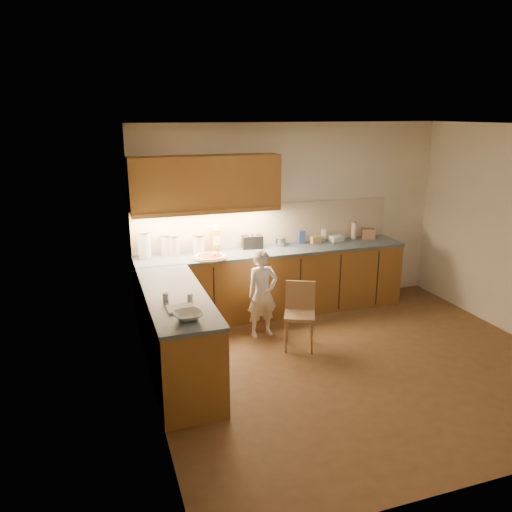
% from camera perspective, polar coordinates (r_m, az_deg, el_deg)
% --- Properties ---
extents(room, '(4.54, 4.50, 2.62)m').
position_cam_1_polar(room, '(5.32, 12.40, 4.37)').
color(room, '#55371D').
rests_on(room, ground).
extents(l_counter, '(3.77, 2.62, 0.92)m').
position_cam_1_polar(l_counter, '(6.39, -1.18, -4.63)').
color(l_counter, brown).
rests_on(l_counter, ground).
extents(backsplash, '(3.75, 0.02, 0.58)m').
position_cam_1_polar(backsplash, '(7.02, 1.26, 3.63)').
color(backsplash, beige).
rests_on(backsplash, l_counter).
extents(upper_cabinets, '(1.95, 0.36, 0.73)m').
position_cam_1_polar(upper_cabinets, '(6.51, -5.78, 8.28)').
color(upper_cabinets, brown).
rests_on(upper_cabinets, ground).
extents(pizza_on_board, '(0.44, 0.44, 0.18)m').
position_cam_1_polar(pizza_on_board, '(6.43, -5.26, -0.09)').
color(pizza_on_board, '#A78753').
rests_on(pizza_on_board, l_counter).
extents(child, '(0.43, 0.31, 1.11)m').
position_cam_1_polar(child, '(6.21, 0.74, -4.32)').
color(child, white).
rests_on(child, ground).
extents(wooden_chair, '(0.47, 0.47, 0.79)m').
position_cam_1_polar(wooden_chair, '(6.00, 5.02, -6.16)').
color(wooden_chair, '#A78158').
rests_on(wooden_chair, ground).
extents(mixing_bowl, '(0.29, 0.29, 0.06)m').
position_cam_1_polar(mixing_bowl, '(4.59, -7.77, -6.76)').
color(mixing_bowl, silver).
rests_on(mixing_bowl, l_counter).
extents(canister_a, '(0.18, 0.18, 0.35)m').
position_cam_1_polar(canister_a, '(6.52, -12.67, 1.27)').
color(canister_a, beige).
rests_on(canister_a, l_counter).
extents(canister_b, '(0.16, 0.16, 0.28)m').
position_cam_1_polar(canister_b, '(6.64, -10.20, 1.31)').
color(canister_b, beige).
rests_on(canister_b, l_counter).
extents(canister_c, '(0.15, 0.15, 0.27)m').
position_cam_1_polar(canister_c, '(6.60, -9.35, 1.25)').
color(canister_c, beige).
rests_on(canister_c, l_counter).
extents(canister_d, '(0.16, 0.16, 0.26)m').
position_cam_1_polar(canister_d, '(6.65, -6.57, 1.41)').
color(canister_d, silver).
rests_on(canister_d, l_counter).
extents(oil_jug, '(0.14, 0.11, 0.36)m').
position_cam_1_polar(oil_jug, '(6.73, -4.59, 1.92)').
color(oil_jug, gold).
rests_on(oil_jug, l_counter).
extents(toaster, '(0.30, 0.19, 0.18)m').
position_cam_1_polar(toaster, '(6.86, -0.41, 1.62)').
color(toaster, black).
rests_on(toaster, l_counter).
extents(steel_pot, '(0.16, 0.16, 0.12)m').
position_cam_1_polar(steel_pot, '(7.00, 2.78, 1.68)').
color(steel_pot, '#B6B6BB').
rests_on(steel_pot, l_counter).
extents(blue_box, '(0.10, 0.07, 0.18)m').
position_cam_1_polar(blue_box, '(7.15, 5.23, 2.16)').
color(blue_box, '#2F458F').
rests_on(blue_box, l_counter).
extents(card_box_a, '(0.15, 0.10, 0.10)m').
position_cam_1_polar(card_box_a, '(7.19, 6.87, 1.88)').
color(card_box_a, tan).
rests_on(card_box_a, l_counter).
extents(white_bottle, '(0.08, 0.08, 0.18)m').
position_cam_1_polar(white_bottle, '(7.30, 7.69, 2.36)').
color(white_bottle, white).
rests_on(white_bottle, l_counter).
extents(flat_pack, '(0.22, 0.17, 0.08)m').
position_cam_1_polar(flat_pack, '(7.35, 9.13, 1.99)').
color(flat_pack, white).
rests_on(flat_pack, l_counter).
extents(tall_jar, '(0.08, 0.08, 0.26)m').
position_cam_1_polar(tall_jar, '(7.51, 11.12, 2.91)').
color(tall_jar, silver).
rests_on(tall_jar, l_counter).
extents(card_box_b, '(0.22, 0.20, 0.14)m').
position_cam_1_polar(card_box_b, '(7.59, 12.70, 2.50)').
color(card_box_b, '#A57859').
rests_on(card_box_b, l_counter).
extents(dough_cloth, '(0.26, 0.20, 0.02)m').
position_cam_1_polar(dough_cloth, '(4.82, -8.62, -5.91)').
color(dough_cloth, white).
rests_on(dough_cloth, l_counter).
extents(spice_jar_a, '(0.06, 0.06, 0.08)m').
position_cam_1_polar(spice_jar_a, '(5.05, -10.32, -4.61)').
color(spice_jar_a, silver).
rests_on(spice_jar_a, l_counter).
extents(spice_jar_b, '(0.07, 0.07, 0.07)m').
position_cam_1_polar(spice_jar_b, '(5.00, -7.54, -4.72)').
color(spice_jar_b, white).
rests_on(spice_jar_b, l_counter).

